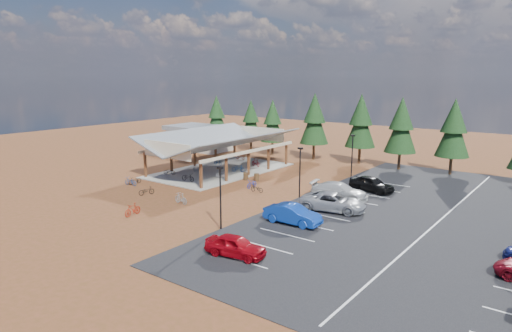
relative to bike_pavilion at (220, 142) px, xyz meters
name	(u,v)px	position (x,y,z in m)	size (l,w,h in m)	color
ground	(248,194)	(10.00, -7.00, -3.82)	(140.00, 140.00, 0.00)	#573516
asphalt_lot	(440,220)	(28.50, -4.00, -3.80)	(27.00, 44.00, 0.04)	black
concrete_pad	(221,170)	(0.00, 0.00, -3.77)	(10.60, 18.60, 0.10)	gray
bike_pavilion	(220,142)	(0.00, 0.00, 0.00)	(11.65, 19.40, 4.97)	#542218
outbuilding	(201,137)	(-14.00, 11.00, -1.80)	(11.00, 7.00, 3.90)	#ADA593
lamp_post_0	(220,193)	(15.00, -17.00, -0.85)	(0.50, 0.25, 5.14)	black
lamp_post_1	(300,169)	(15.00, -5.00, -0.85)	(0.50, 0.25, 5.14)	black
lamp_post_2	(352,153)	(15.00, 7.00, -0.85)	(0.50, 0.25, 5.14)	black
trash_bin_0	(257,177)	(7.20, -1.83, -3.37)	(0.60, 0.60, 0.90)	#442E18
trash_bin_1	(246,176)	(5.83, -2.11, -3.37)	(0.60, 0.60, 0.90)	#442E18
pine_0	(217,115)	(-14.32, 15.38, 1.51)	(3.75, 3.75, 8.73)	#382314
pine_1	(251,119)	(-7.20, 15.80, 1.18)	(3.52, 3.52, 8.19)	#382314
pine_2	(273,121)	(-1.72, 14.13, 1.35)	(3.63, 3.63, 8.47)	#382314
pine_3	(314,119)	(5.48, 14.39, 2.08)	(4.15, 4.15, 9.66)	#382314
pine_4	(361,121)	(12.16, 15.46, 2.08)	(4.15, 4.15, 9.66)	#382314
pine_5	(401,126)	(18.07, 14.71, 1.95)	(4.06, 4.06, 9.45)	#382314
pine_6	(454,128)	(24.27, 15.53, 1.94)	(4.05, 4.05, 9.44)	#382314
bike_0	(170,171)	(-3.20, -5.85, -3.31)	(0.56, 1.59, 0.84)	black
bike_1	(197,169)	(-1.41, -2.93, -3.23)	(0.46, 1.64, 0.98)	gray
bike_2	(218,162)	(-2.45, 2.25, -3.32)	(0.54, 1.55, 0.81)	navy
bike_3	(240,156)	(-2.62, 7.33, -3.20)	(0.49, 1.75, 1.05)	maroon
bike_4	(188,177)	(1.12, -6.95, -3.25)	(0.63, 1.82, 0.95)	black
bike_5	(222,175)	(3.21, -3.46, -3.28)	(0.42, 1.48, 0.89)	#96979F
bike_6	(238,168)	(2.44, 0.61, -3.28)	(0.59, 1.69, 0.89)	#1A4C90
bike_7	(256,163)	(2.12, 4.72, -3.21)	(0.48, 1.70, 1.02)	maroon
bike_8	(135,180)	(-3.00, -11.28, -3.38)	(0.58, 1.67, 0.88)	black
bike_10	(131,181)	(-2.86, -11.99, -3.35)	(0.63, 1.80, 0.95)	navy
bike_11	(133,209)	(6.38, -18.95, -3.27)	(0.52, 1.83, 1.10)	#9E1B09
bike_12	(146,191)	(1.77, -13.58, -3.39)	(0.58, 1.66, 0.87)	black
bike_13	(181,198)	(7.06, -13.77, -3.28)	(0.51, 1.80, 1.08)	gray
bike_14	(252,183)	(8.70, -4.68, -3.34)	(0.65, 1.86, 0.98)	#16299E
bike_16	(257,188)	(10.27, -5.87, -3.41)	(0.54, 1.56, 0.82)	black
car_0	(236,246)	(19.51, -20.61, -3.05)	(1.73, 4.31, 1.47)	#9F0610
car_1	(293,214)	(18.90, -12.43, -2.97)	(1.71, 4.91, 1.62)	#0E3498
car_2	(333,202)	(19.87, -7.10, -2.96)	(2.74, 5.94, 1.65)	gray
car_3	(339,191)	(18.51, -3.19, -2.96)	(2.31, 5.67, 1.65)	#B7B7B7
car_4	(372,184)	(19.87, 1.60, -2.96)	(1.95, 4.85, 1.65)	black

